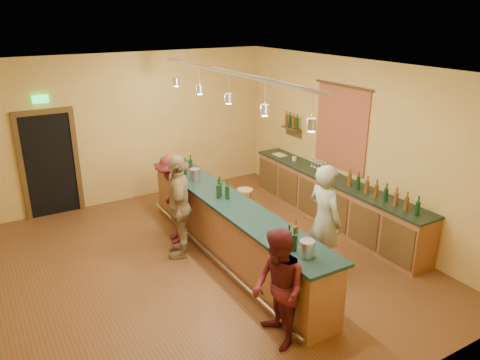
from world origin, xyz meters
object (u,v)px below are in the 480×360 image
tasting_bar (230,226)px  customer_c (174,199)px  back_counter (334,200)px  bar_stool (245,196)px  bartender (324,220)px  customer_b (179,206)px  customer_a (278,289)px

tasting_bar → customer_c: 1.21m
back_counter → bar_stool: 1.75m
bar_stool → bartender: bearing=-89.1°
back_counter → customer_c: 3.15m
back_counter → tasting_bar: (-2.46, -0.18, 0.12)m
back_counter → customer_c: (-3.01, 0.88, 0.34)m
tasting_bar → customer_b: (-0.67, 0.55, 0.30)m
back_counter → bar_stool: (-1.43, 1.02, 0.02)m
tasting_bar → customer_a: customer_a is taller
customer_a → back_counter: bearing=138.1°
tasting_bar → customer_a: 2.27m
customer_a → customer_c: 3.26m
tasting_bar → bar_stool: (1.03, 1.20, -0.10)m
bartender → back_counter: bearing=-48.8°
bartender → bar_stool: bartender is taller
bartender → bar_stool: (-0.04, 2.35, -0.40)m
tasting_bar → customer_a: bearing=-104.0°
back_counter → customer_a: size_ratio=2.91×
bartender → customer_b: bearing=43.1°
bartender → bar_stool: size_ratio=2.79×
back_counter → bartender: (-1.40, -1.33, 0.43)m
tasting_bar → bartender: 1.59m
bartender → customer_b: bartender is taller
customer_c → bar_stool: bearing=108.1°
bar_stool → back_counter: bearing=-35.4°
back_counter → bartender: bartender is taller
customer_c → bar_stool: size_ratio=2.53×
back_counter → bar_stool: back_counter is taller
customer_b → customer_c: 0.53m
back_counter → tasting_bar: size_ratio=0.89×
bartender → customer_b: (-1.73, 1.70, -0.01)m
bartender → bar_stool: bearing=-1.6°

